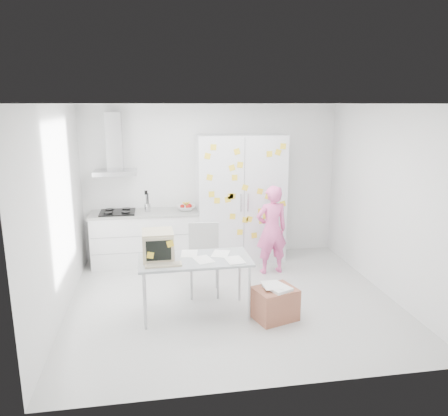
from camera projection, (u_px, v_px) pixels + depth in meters
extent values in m
cube|color=silver|center=(232.00, 300.00, 6.18)|extent=(4.50, 4.00, 0.02)
cube|color=white|center=(212.00, 182.00, 7.78)|extent=(4.50, 0.02, 2.70)
cube|color=white|center=(57.00, 214.00, 5.51)|extent=(0.02, 4.00, 2.70)
cube|color=white|center=(387.00, 201.00, 6.22)|extent=(0.02, 4.00, 2.70)
cube|color=white|center=(233.00, 104.00, 5.55)|extent=(4.50, 4.00, 0.02)
cube|color=white|center=(146.00, 239.00, 7.51)|extent=(1.80, 0.60, 0.88)
cube|color=gray|center=(145.00, 236.00, 7.19)|extent=(1.76, 0.01, 0.01)
cube|color=gray|center=(146.00, 252.00, 7.25)|extent=(1.76, 0.01, 0.01)
cube|color=#9E9E99|center=(145.00, 213.00, 7.41)|extent=(1.84, 0.63, 0.04)
cube|color=black|center=(118.00, 213.00, 7.33)|extent=(0.58, 0.50, 0.03)
cylinder|color=black|center=(108.00, 213.00, 7.19)|extent=(0.14, 0.14, 0.02)
cylinder|color=black|center=(126.00, 212.00, 7.23)|extent=(0.14, 0.14, 0.02)
cylinder|color=black|center=(110.00, 209.00, 7.42)|extent=(0.14, 0.14, 0.02)
cylinder|color=black|center=(126.00, 209.00, 7.46)|extent=(0.14, 0.14, 0.02)
cylinder|color=silver|center=(148.00, 208.00, 7.39)|extent=(0.10, 0.10, 0.14)
cylinder|color=black|center=(146.00, 202.00, 7.38)|extent=(0.01, 0.01, 0.30)
cylinder|color=black|center=(148.00, 202.00, 7.36)|extent=(0.01, 0.01, 0.30)
cylinder|color=black|center=(148.00, 202.00, 7.39)|extent=(0.01, 0.01, 0.30)
cube|color=black|center=(146.00, 193.00, 7.34)|extent=(0.05, 0.01, 0.07)
imported|color=white|center=(186.00, 208.00, 7.50)|extent=(0.31, 0.31, 0.08)
sphere|color=#B2140F|center=(182.00, 206.00, 7.51)|extent=(0.08, 0.08, 0.08)
sphere|color=#B2140F|center=(188.00, 207.00, 7.46)|extent=(0.08, 0.08, 0.08)
sphere|color=#B2140F|center=(190.00, 206.00, 7.55)|extent=(0.08, 0.08, 0.08)
cylinder|color=yellow|center=(185.00, 204.00, 7.50)|extent=(0.09, 0.17, 0.10)
cylinder|color=yellow|center=(186.00, 204.00, 7.51)|extent=(0.04, 0.17, 0.10)
cylinder|color=yellow|center=(187.00, 204.00, 7.51)|extent=(0.08, 0.17, 0.10)
cube|color=silver|center=(115.00, 172.00, 7.22)|extent=(0.70, 0.48, 0.07)
cube|color=silver|center=(114.00, 141.00, 7.22)|extent=(0.26, 0.24, 0.95)
cube|color=silver|center=(240.00, 198.00, 7.60)|extent=(1.50, 0.65, 2.20)
cube|color=slate|center=(244.00, 202.00, 7.28)|extent=(0.01, 0.01, 2.16)
cube|color=silver|center=(241.00, 203.00, 7.26)|extent=(0.02, 0.02, 0.30)
cube|color=silver|center=(248.00, 202.00, 7.28)|extent=(0.02, 0.02, 0.30)
cube|color=yellow|center=(269.00, 154.00, 7.16)|extent=(0.10, 0.00, 0.10)
cube|color=yellow|center=(278.00, 152.00, 7.18)|extent=(0.12, 0.00, 0.12)
cube|color=yellow|center=(283.00, 204.00, 7.40)|extent=(0.12, 0.00, 0.12)
cube|color=yellow|center=(231.00, 196.00, 7.22)|extent=(0.10, 0.00, 0.10)
cube|color=yellow|center=(245.00, 188.00, 7.22)|extent=(0.12, 0.00, 0.12)
cube|color=yellow|center=(266.00, 216.00, 7.40)|extent=(0.12, 0.00, 0.12)
cube|color=yellow|center=(233.00, 216.00, 7.30)|extent=(0.10, 0.00, 0.10)
cube|color=yellow|center=(237.00, 152.00, 7.06)|extent=(0.12, 0.00, 0.12)
cube|color=yellow|center=(249.00, 219.00, 7.36)|extent=(0.12, 0.00, 0.12)
cube|color=yellow|center=(268.00, 196.00, 7.32)|extent=(0.12, 0.00, 0.12)
cube|color=yellow|center=(261.00, 211.00, 7.36)|extent=(0.10, 0.00, 0.10)
cube|color=yellow|center=(232.00, 168.00, 7.11)|extent=(0.12, 0.00, 0.12)
cube|color=yellow|center=(217.00, 201.00, 7.20)|extent=(0.10, 0.00, 0.10)
cube|color=yellow|center=(212.00, 194.00, 7.16)|extent=(0.10, 0.00, 0.10)
cube|color=yellow|center=(208.00, 156.00, 7.00)|extent=(0.11, 0.00, 0.11)
cube|color=yellow|center=(240.00, 232.00, 7.39)|extent=(0.10, 0.00, 0.10)
cube|color=yellow|center=(233.00, 196.00, 7.22)|extent=(0.11, 0.00, 0.11)
cube|color=yellow|center=(274.00, 230.00, 7.48)|extent=(0.11, 0.00, 0.11)
cube|color=yellow|center=(283.00, 146.00, 7.17)|extent=(0.10, 0.00, 0.10)
cube|color=yellow|center=(235.00, 178.00, 7.16)|extent=(0.10, 0.00, 0.10)
cube|color=yellow|center=(228.00, 200.00, 7.22)|extent=(0.11, 0.00, 0.11)
cube|color=yellow|center=(254.00, 235.00, 7.44)|extent=(0.10, 0.00, 0.10)
cube|color=yellow|center=(213.00, 147.00, 6.98)|extent=(0.10, 0.00, 0.10)
cube|color=yellow|center=(210.00, 177.00, 7.09)|extent=(0.12, 0.00, 0.12)
cube|color=yellow|center=(262.00, 221.00, 7.41)|extent=(0.11, 0.00, 0.11)
cube|color=yellow|center=(240.00, 165.00, 7.12)|extent=(0.11, 0.00, 0.11)
cube|color=yellow|center=(260.00, 191.00, 7.28)|extent=(0.11, 0.00, 0.11)
cube|color=yellow|center=(245.00, 220.00, 7.35)|extent=(0.11, 0.00, 0.11)
imported|color=pink|center=(272.00, 230.00, 7.04)|extent=(0.57, 0.41, 1.45)
cube|color=#A4AAAF|center=(195.00, 260.00, 5.59)|extent=(1.44, 0.74, 0.03)
cylinder|color=#BABABF|center=(145.00, 302.00, 5.28)|extent=(0.04, 0.04, 0.73)
cylinder|color=#BABABF|center=(249.00, 293.00, 5.51)|extent=(0.04, 0.04, 0.73)
cylinder|color=#BABABF|center=(144.00, 283.00, 5.85)|extent=(0.04, 0.04, 0.73)
cylinder|color=#BABABF|center=(239.00, 276.00, 6.08)|extent=(0.04, 0.04, 0.73)
cube|color=beige|center=(158.00, 245.00, 5.54)|extent=(0.39, 0.41, 0.37)
cube|color=beige|center=(159.00, 250.00, 5.34)|extent=(0.37, 0.02, 0.33)
cube|color=black|center=(159.00, 251.00, 5.33)|extent=(0.31, 0.01, 0.25)
cube|color=yellow|center=(150.00, 255.00, 5.32)|extent=(0.09, 0.01, 0.09)
cube|color=yellow|center=(170.00, 244.00, 5.33)|extent=(0.10, 0.01, 0.10)
cube|color=beige|center=(163.00, 265.00, 5.34)|extent=(0.45, 0.16, 0.03)
cube|color=gray|center=(163.00, 264.00, 5.33)|extent=(0.41, 0.12, 0.01)
cube|color=white|center=(203.00, 259.00, 5.56)|extent=(0.29, 0.35, 0.00)
cube|color=white|center=(221.00, 254.00, 5.77)|extent=(0.30, 0.36, 0.00)
cube|color=white|center=(235.00, 260.00, 5.52)|extent=(0.25, 0.33, 0.00)
cube|color=white|center=(189.00, 254.00, 5.77)|extent=(0.25, 0.33, 0.00)
cube|color=#A7A7A4|center=(204.00, 262.00, 6.27)|extent=(0.50, 0.50, 0.04)
cube|color=#A7A7A4|center=(204.00, 239.00, 6.41)|extent=(0.44, 0.08, 0.50)
cylinder|color=#A2A2A7|center=(191.00, 284.00, 6.14)|extent=(0.03, 0.03, 0.47)
cylinder|color=#A2A2A7|center=(218.00, 283.00, 6.16)|extent=(0.03, 0.03, 0.47)
cylinder|color=#A2A2A7|center=(192.00, 274.00, 6.50)|extent=(0.03, 0.03, 0.47)
cylinder|color=#A2A2A7|center=(217.00, 273.00, 6.52)|extent=(0.03, 0.03, 0.47)
cube|color=#A46147|center=(275.00, 304.00, 5.59)|extent=(0.62, 0.55, 0.41)
cube|color=white|center=(278.00, 288.00, 5.53)|extent=(0.36, 0.40, 0.04)
cube|color=white|center=(271.00, 285.00, 5.56)|extent=(0.22, 0.31, 0.00)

